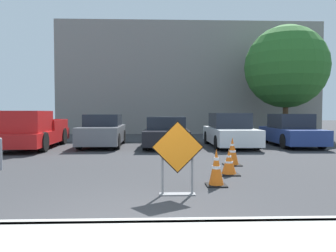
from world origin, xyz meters
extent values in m
plane|color=#333335|center=(0.00, 10.00, 0.00)|extent=(96.00, 96.00, 0.00)
cube|color=#999993|center=(0.00, 0.00, 0.07)|extent=(30.50, 0.20, 0.14)
cube|color=black|center=(0.84, 1.82, 0.91)|extent=(0.99, 0.02, 0.99)
cube|color=orange|center=(0.84, 1.81, 0.91)|extent=(0.93, 0.02, 0.93)
cube|color=slate|center=(0.84, 1.87, 0.01)|extent=(0.68, 0.20, 0.02)
cube|color=slate|center=(0.56, 1.87, 0.46)|extent=(0.04, 0.04, 0.91)
cube|color=slate|center=(1.12, 1.87, 0.46)|extent=(0.04, 0.04, 0.91)
cube|color=black|center=(1.72, 2.59, 0.01)|extent=(0.43, 0.43, 0.03)
cone|color=orange|center=(1.72, 2.59, 0.41)|extent=(0.31, 0.31, 0.75)
cylinder|color=white|center=(1.72, 2.59, 0.57)|extent=(0.10, 0.10, 0.07)
cylinder|color=white|center=(1.72, 2.59, 0.39)|extent=(0.18, 0.18, 0.07)
cube|color=black|center=(2.26, 3.80, 0.01)|extent=(0.48, 0.48, 0.03)
cone|color=orange|center=(2.26, 3.80, 0.33)|extent=(0.36, 0.36, 0.60)
cylinder|color=white|center=(2.26, 3.80, 0.46)|extent=(0.11, 0.11, 0.05)
cylinder|color=white|center=(2.26, 3.80, 0.32)|extent=(0.20, 0.20, 0.05)
cube|color=black|center=(2.68, 5.24, 0.01)|extent=(0.50, 0.50, 0.03)
cone|color=orange|center=(2.68, 5.24, 0.43)|extent=(0.37, 0.37, 0.79)
cylinder|color=white|center=(2.68, 5.24, 0.60)|extent=(0.12, 0.12, 0.07)
cylinder|color=white|center=(2.68, 5.24, 0.41)|extent=(0.21, 0.21, 0.07)
cube|color=red|center=(-4.88, 10.18, 0.49)|extent=(2.09, 5.26, 0.55)
cube|color=red|center=(-4.84, 9.01, 1.19)|extent=(1.82, 2.14, 0.85)
cube|color=red|center=(-4.97, 12.41, 0.99)|extent=(1.79, 0.17, 0.45)
cube|color=red|center=(-4.03, 11.25, 0.99)|extent=(0.20, 2.49, 0.45)
cube|color=red|center=(-5.82, 11.18, 0.99)|extent=(0.20, 2.49, 0.45)
cylinder|color=black|center=(-3.96, 8.66, 0.39)|extent=(0.27, 0.80, 0.79)
cylinder|color=black|center=(-4.08, 11.77, 0.39)|extent=(0.27, 0.80, 0.79)
cylinder|color=black|center=(-5.81, 11.70, 0.39)|extent=(0.27, 0.80, 0.79)
cube|color=slate|center=(-1.99, 10.80, 0.56)|extent=(1.78, 4.22, 0.74)
cube|color=#1E232D|center=(-1.99, 10.90, 1.20)|extent=(1.55, 1.95, 0.53)
cylinder|color=black|center=(-1.18, 9.50, 0.34)|extent=(0.21, 0.68, 0.68)
cylinder|color=black|center=(-2.77, 9.49, 0.34)|extent=(0.21, 0.68, 0.68)
cylinder|color=black|center=(-1.20, 12.11, 0.34)|extent=(0.21, 0.68, 0.68)
cylinder|color=black|center=(-2.80, 12.09, 0.34)|extent=(0.21, 0.68, 0.68)
cube|color=black|center=(0.91, 10.55, 0.50)|extent=(2.03, 4.59, 0.61)
cube|color=#1E232D|center=(0.91, 10.67, 1.08)|extent=(1.73, 2.13, 0.55)
cylinder|color=black|center=(1.74, 9.12, 0.35)|extent=(0.22, 0.70, 0.69)
cylinder|color=black|center=(-0.01, 9.17, 0.35)|extent=(0.22, 0.70, 0.69)
cylinder|color=black|center=(1.82, 11.93, 0.35)|extent=(0.22, 0.70, 0.69)
cylinder|color=black|center=(0.07, 11.98, 0.35)|extent=(0.22, 0.70, 0.69)
cube|color=white|center=(3.80, 10.51, 0.51)|extent=(1.81, 4.44, 0.68)
cube|color=#1E232D|center=(3.80, 10.62, 1.19)|extent=(1.59, 2.04, 0.68)
cylinder|color=black|center=(4.63, 9.14, 0.31)|extent=(0.20, 0.61, 0.61)
cylinder|color=black|center=(2.98, 9.13, 0.31)|extent=(0.20, 0.61, 0.61)
cylinder|color=black|center=(4.63, 11.89, 0.31)|extent=(0.20, 0.61, 0.61)
cylinder|color=black|center=(2.97, 11.88, 0.31)|extent=(0.20, 0.61, 0.61)
cube|color=navy|center=(6.70, 10.66, 0.50)|extent=(1.83, 4.33, 0.64)
cube|color=#1E232D|center=(6.70, 10.77, 1.15)|extent=(1.57, 2.01, 0.66)
cylinder|color=black|center=(7.47, 9.31, 0.33)|extent=(0.21, 0.66, 0.66)
cylinder|color=black|center=(5.87, 9.35, 0.33)|extent=(0.21, 0.66, 0.66)
cylinder|color=black|center=(7.53, 11.98, 0.33)|extent=(0.21, 0.66, 0.66)
cylinder|color=black|center=(5.93, 12.01, 0.33)|extent=(0.21, 0.66, 0.66)
cylinder|color=gray|center=(-3.77, 4.69, 0.41)|extent=(0.11, 0.11, 0.82)
sphere|color=gray|center=(-3.77, 4.69, 0.82)|extent=(0.12, 0.12, 0.12)
cube|color=gray|center=(2.92, 21.65, 4.05)|extent=(19.25, 5.00, 8.11)
cylinder|color=#513823|center=(8.46, 15.73, 1.23)|extent=(0.32, 0.32, 2.46)
sphere|color=#2D6B28|center=(8.46, 15.73, 4.35)|extent=(5.04, 5.04, 5.04)
camera|label=1|loc=(0.44, -4.25, 1.56)|focal=35.00mm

